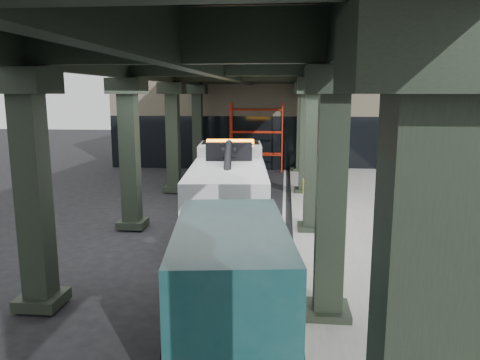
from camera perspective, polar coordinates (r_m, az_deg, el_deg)
The scene contains 8 objects.
ground at distance 13.75m, azimuth -1.90°, elevation -8.65°, with size 90.00×90.00×0.00m, color black.
sidewalk at distance 15.77m, azimuth 15.62°, elevation -6.24°, with size 5.00×40.00×0.15m, color gray.
lane_stripe at distance 15.55m, azimuth 5.33°, elevation -6.40°, with size 0.12×38.00×0.01m, color silver.
viaduct at distance 15.06m, azimuth -2.57°, elevation 14.10°, with size 7.40×32.00×6.40m.
building at distance 32.89m, azimuth 6.19°, elevation 9.52°, with size 22.00×10.00×8.00m, color #C6B793.
scaffolding at distance 27.68m, azimuth 2.04°, elevation 5.49°, with size 3.08×0.88×4.00m.
tow_truck at distance 16.85m, azimuth -1.35°, elevation -0.14°, with size 3.23×8.95×2.88m.
towed_van at distance 8.97m, azimuth -1.14°, elevation -11.29°, with size 2.76×5.62×2.19m.
Camera 1 is at (1.72, -12.88, 4.50)m, focal length 35.00 mm.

